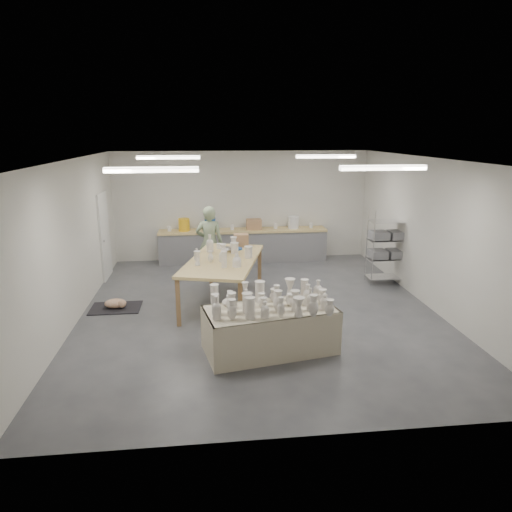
{
  "coord_description": "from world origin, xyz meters",
  "views": [
    {
      "loc": [
        -1.02,
        -8.56,
        3.48
      ],
      "look_at": [
        -0.02,
        0.33,
        1.05
      ],
      "focal_mm": 32.0,
      "sensor_mm": 36.0,
      "label": 1
    }
  ],
  "objects": [
    {
      "name": "work_table",
      "position": [
        -0.64,
        0.56,
        0.97
      ],
      "size": [
        1.93,
        2.85,
        1.35
      ],
      "rotation": [
        0.0,
        0.0,
        -0.26
      ],
      "color": "tan",
      "rests_on": "ground"
    },
    {
      "name": "drying_table",
      "position": [
        -0.02,
        -1.77,
        0.44
      ],
      "size": [
        2.25,
        1.39,
        1.11
      ],
      "rotation": [
        0.0,
        0.0,
        0.19
      ],
      "color": "olive",
      "rests_on": "ground"
    },
    {
      "name": "red_stool",
      "position": [
        -0.94,
        2.41,
        0.29
      ],
      "size": [
        0.38,
        0.38,
        0.32
      ],
      "rotation": [
        0.0,
        0.0,
        0.12
      ],
      "color": "#AA2D18",
      "rests_on": "ground"
    },
    {
      "name": "wire_shelf",
      "position": [
        3.2,
        1.4,
        0.92
      ],
      "size": [
        0.88,
        0.48,
        1.8
      ],
      "color": "silver",
      "rests_on": "ground"
    },
    {
      "name": "room",
      "position": [
        -0.11,
        0.08,
        2.06
      ],
      "size": [
        8.0,
        8.02,
        3.0
      ],
      "color": "#424449",
      "rests_on": "ground"
    },
    {
      "name": "cat",
      "position": [
        -2.88,
        0.42,
        0.11
      ],
      "size": [
        0.45,
        0.33,
        0.19
      ],
      "rotation": [
        0.0,
        0.0,
        0.0
      ],
      "color": "white",
      "rests_on": "rug"
    },
    {
      "name": "rug",
      "position": [
        -2.9,
        0.43,
        0.01
      ],
      "size": [
        1.0,
        0.7,
        0.02
      ],
      "primitive_type": "cube",
      "color": "black",
      "rests_on": "ground"
    },
    {
      "name": "potter",
      "position": [
        -0.94,
        2.14,
        0.91
      ],
      "size": [
        0.71,
        0.52,
        1.81
      ],
      "primitive_type": "imported",
      "rotation": [
        0.0,
        0.0,
        3.0
      ],
      "color": "gray",
      "rests_on": "ground"
    },
    {
      "name": "back_counter",
      "position": [
        -0.01,
        3.68,
        0.49
      ],
      "size": [
        4.6,
        0.6,
        1.24
      ],
      "color": "tan",
      "rests_on": "ground"
    }
  ]
}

